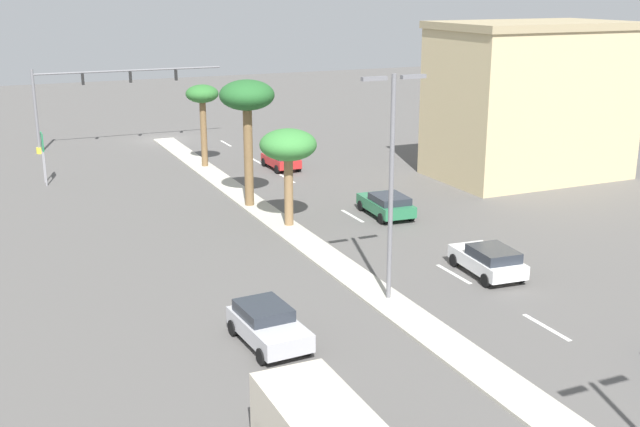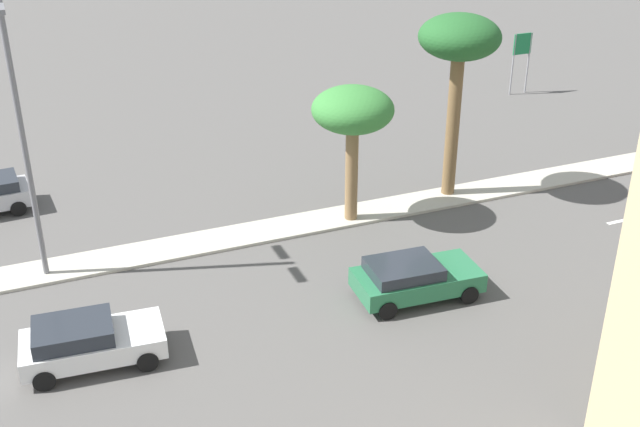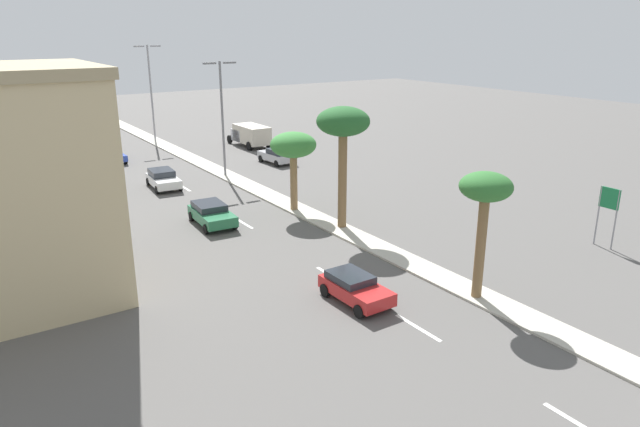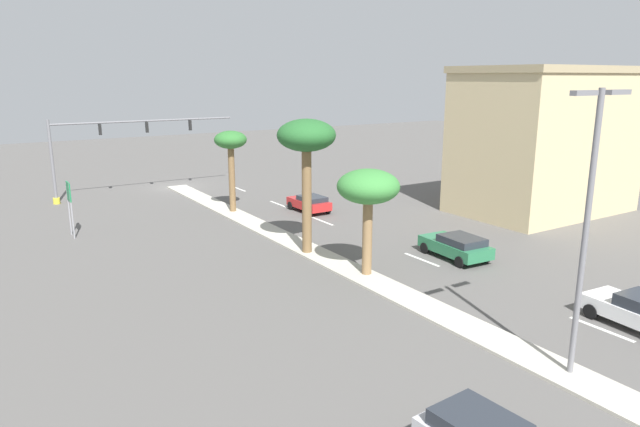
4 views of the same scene
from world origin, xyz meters
The scene contains 19 objects.
ground_plane centered at (0.00, 31.61, 0.00)m, with size 160.00×160.00×0.00m, color #565451.
median_curb centered at (0.00, 40.64, 0.06)m, with size 1.80×81.28×0.12m, color #B7B2A3.
lane_stripe_mid centered at (-4.57, 4.00, 0.01)m, with size 0.20×2.80×0.01m, color silver.
lane_stripe_inboard centered at (-4.57, 11.77, 0.01)m, with size 0.20×2.80×0.01m, color silver.
lane_stripe_front centered at (-4.57, 18.29, 0.01)m, with size 0.20×2.80×0.01m, color silver.
lane_stripe_far centered at (-4.57, 28.74, 0.01)m, with size 0.20×2.80×0.01m, color silver.
lane_stripe_near centered at (-4.57, 39.51, 0.01)m, with size 0.20×2.80×0.01m, color silver.
lane_stripe_rear centered at (-4.57, 46.17, 0.01)m, with size 0.20×2.80×0.01m, color silver.
traffic_signal_gantry centered at (6.58, 1.82, 4.50)m, with size 15.79×0.53×6.83m.
directional_road_sign centered at (11.27, 12.99, 2.54)m, with size 0.10×1.20×3.61m.
commercial_building centered at (-20.57, 24.51, 5.44)m, with size 13.35×8.48×10.86m.
palm_tree_center centered at (-0.27, 12.37, 5.19)m, with size 2.42×2.42×6.10m.
palm_tree_rear centered at (0.33, 24.26, 6.60)m, with size 3.32×3.32×7.72m.
palm_tree_outboard centered at (-0.32, 29.17, 4.60)m, with size 3.19×3.19×5.50m.
street_lamp_far centered at (-0.18, 41.04, 5.78)m, with size 2.90×0.24×9.65m.
sedan_silver_leading centered at (6.14, 42.96, 0.78)m, with size 2.24×4.11×1.45m.
sedan_green_left centered at (-6.40, 29.59, 0.75)m, with size 2.35×4.36×1.38m.
sedan_red_near centered at (-5.32, 15.33, 0.71)m, with size 1.95×3.83×1.29m.
sedan_white_right centered at (-5.97, 40.28, 0.77)m, with size 2.32×4.29×1.44m.
Camera 1 is at (15.59, 68.83, 13.12)m, focal length 44.05 mm.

